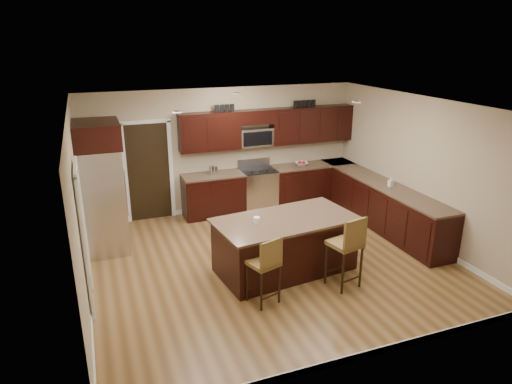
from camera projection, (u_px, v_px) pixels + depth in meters
name	position (u px, v px, depth m)	size (l,w,h in m)	color
floor	(271.00, 261.00, 7.95)	(6.00, 6.00, 0.00)	brown
ceiling	(273.00, 105.00, 7.07)	(6.00, 6.00, 0.00)	silver
wall_back	(224.00, 150.00, 9.95)	(6.00, 6.00, 0.00)	tan
wall_left	(78.00, 211.00, 6.52)	(5.50, 5.50, 0.00)	tan
wall_right	(420.00, 170.00, 8.51)	(5.50, 5.50, 0.00)	tan
base_cabinets	(328.00, 197.00, 9.71)	(4.02, 3.96, 0.92)	black
upper_cabinets	(271.00, 126.00, 9.99)	(4.00, 0.33, 0.80)	black
range	(258.00, 189.00, 10.19)	(0.76, 0.64, 1.11)	silver
microwave	(255.00, 137.00, 9.96)	(0.76, 0.31, 0.40)	silver
doorway	(149.00, 172.00, 9.49)	(0.85, 0.03, 2.06)	black
pantry_door	(83.00, 240.00, 6.36)	(0.03, 0.80, 2.04)	white
letter_decor	(265.00, 106.00, 9.79)	(2.20, 0.03, 0.15)	black
island	(285.00, 246.00, 7.53)	(2.41, 1.45, 0.92)	black
stool_left	(266.00, 263.00, 6.48)	(0.50, 0.50, 1.05)	olive
stool_right	(348.00, 244.00, 6.89)	(0.53, 0.53, 1.18)	olive
refrigerator	(102.00, 187.00, 8.04)	(0.79, 1.02, 2.35)	silver
floor_mat	(231.00, 227.00, 9.34)	(0.89, 0.59, 0.01)	olive
fruit_bowl	(302.00, 164.00, 10.39)	(0.29, 0.29, 0.07)	silver
soap_bottle	(391.00, 182.00, 8.91)	(0.09, 0.09, 0.19)	#B2B2B2
canister_tall	(212.00, 170.00, 9.67)	(0.12, 0.12, 0.19)	silver
canister_short	(215.00, 170.00, 9.70)	(0.11, 0.11, 0.17)	silver
island_jar	(257.00, 220.00, 7.18)	(0.10, 0.10, 0.10)	white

